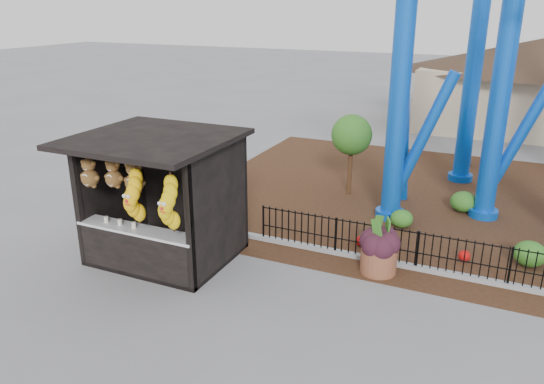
% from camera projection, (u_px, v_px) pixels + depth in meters
% --- Properties ---
extents(ground, '(120.00, 120.00, 0.00)m').
position_uv_depth(ground, '(254.00, 305.00, 11.09)').
color(ground, slate).
rests_on(ground, ground).
extents(mulch_bed, '(18.00, 12.00, 0.02)m').
position_uv_depth(mulch_bed, '(484.00, 207.00, 16.38)').
color(mulch_bed, '#331E11').
rests_on(mulch_bed, ground).
extents(curb, '(18.00, 0.18, 0.12)m').
position_uv_depth(curb, '(469.00, 278.00, 12.08)').
color(curb, gray).
rests_on(curb, ground).
extents(prize_booth, '(3.50, 3.40, 3.12)m').
position_uv_depth(prize_booth, '(158.00, 203.00, 12.54)').
color(prize_booth, black).
rests_on(prize_booth, ground).
extents(picket_fence, '(12.20, 0.06, 1.00)m').
position_uv_depth(picket_fence, '(515.00, 269.00, 11.58)').
color(picket_fence, black).
rests_on(picket_fence, ground).
extents(terracotta_planter, '(0.87, 0.87, 0.65)m').
position_uv_depth(terracotta_planter, '(378.00, 260.00, 12.35)').
color(terracotta_planter, brown).
rests_on(terracotta_planter, ground).
extents(planter_foliage, '(0.70, 0.70, 0.64)m').
position_uv_depth(planter_foliage, '(380.00, 234.00, 12.13)').
color(planter_foliage, black).
rests_on(planter_foliage, terracotta_planter).
extents(potted_plant, '(0.87, 0.78, 0.89)m').
position_uv_depth(potted_plant, '(384.00, 253.00, 12.44)').
color(potted_plant, '#2A5418').
rests_on(potted_plant, ground).
extents(landscaping, '(7.57, 4.17, 0.62)m').
position_uv_depth(landscaping, '(522.00, 232.00, 13.94)').
color(landscaping, '#2B601C').
rests_on(landscaping, mulch_bed).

